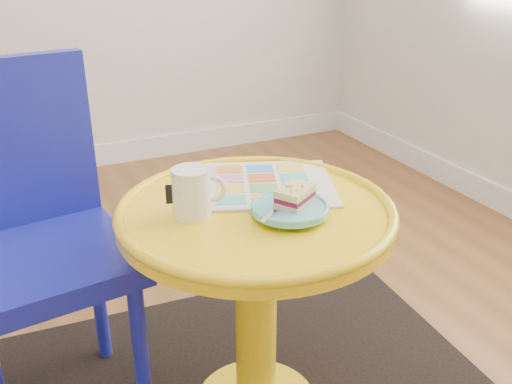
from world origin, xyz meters
name	(u,v)px	position (x,y,z in m)	size (l,w,h in m)	color
side_table	(256,272)	(0.48, 0.03, 0.42)	(0.62, 0.62, 0.59)	yellow
chair	(31,227)	(0.01, 0.30, 0.52)	(0.45, 0.45, 0.90)	#191FA4
newspaper	(263,184)	(0.55, 0.14, 0.59)	(0.34, 0.29, 0.01)	silver
mug	(193,191)	(0.34, 0.05, 0.65)	(0.12, 0.08, 0.11)	white
plate	(290,209)	(0.53, -0.04, 0.61)	(0.17, 0.17, 0.02)	#61C4CE
cake_slice	(295,196)	(0.54, -0.03, 0.63)	(0.11, 0.10, 0.04)	#D3BC8C
fork	(279,208)	(0.50, -0.04, 0.62)	(0.12, 0.10, 0.00)	silver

